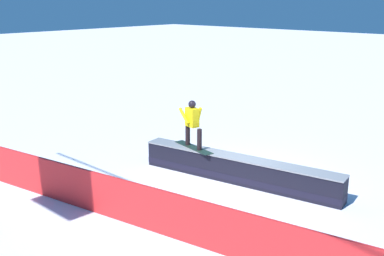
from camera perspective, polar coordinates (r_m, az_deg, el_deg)
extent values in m
plane|color=white|center=(13.19, 5.63, -6.62)|extent=(120.00, 120.00, 0.00)
cube|color=black|center=(13.06, 5.67, -5.17)|extent=(5.94, 1.39, 0.71)
cube|color=black|center=(13.12, 5.65, -5.90)|extent=(5.95, 1.40, 0.17)
cube|color=gray|center=(12.93, 5.72, -3.60)|extent=(5.95, 1.45, 0.04)
cube|color=black|center=(13.62, 0.18, -2.40)|extent=(1.60, 0.64, 0.01)
cylinder|color=black|center=(13.76, -0.53, -0.83)|extent=(0.17, 0.17, 0.62)
cylinder|color=black|center=(13.30, 0.92, -1.42)|extent=(0.17, 0.17, 0.62)
cube|color=yellow|center=(13.42, 0.01, 1.34)|extent=(0.44, 0.32, 0.55)
sphere|color=black|center=(13.33, 0.01, 2.94)|extent=(0.22, 0.22, 0.22)
cylinder|color=yellow|center=(13.47, -1.00, 1.50)|extent=(0.48, 0.19, 0.44)
cylinder|color=yellow|center=(13.43, 0.84, 1.46)|extent=(0.28, 0.15, 0.55)
cube|color=red|center=(10.50, -6.19, -9.56)|extent=(13.65, 2.16, 1.04)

